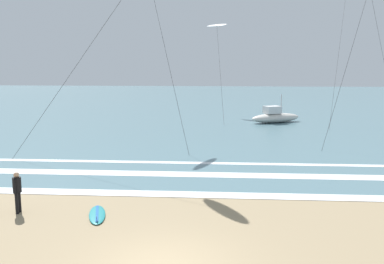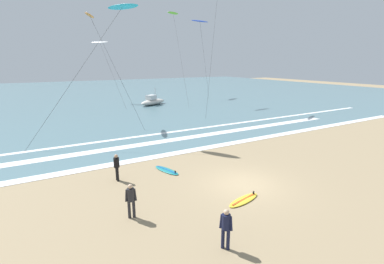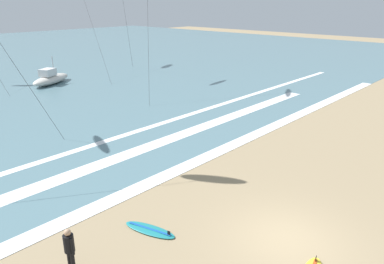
% 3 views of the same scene
% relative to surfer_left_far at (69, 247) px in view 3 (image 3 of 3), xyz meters
% --- Properties ---
extents(ground_plane, '(160.00, 160.00, 0.00)m').
position_rel_surfer_left_far_xyz_m(ground_plane, '(6.05, -4.03, -0.96)').
color(ground_plane, '#9E8763').
extents(wave_foam_shoreline, '(56.92, 0.88, 0.01)m').
position_rel_surfer_left_far_xyz_m(wave_foam_shoreline, '(6.41, 2.73, -0.94)').
color(wave_foam_shoreline, white).
rests_on(wave_foam_shoreline, ocean_surface).
extents(wave_foam_mid_break, '(43.36, 1.04, 0.01)m').
position_rel_surfer_left_far_xyz_m(wave_foam_mid_break, '(4.28, 6.14, -0.94)').
color(wave_foam_mid_break, white).
rests_on(wave_foam_mid_break, ocean_surface).
extents(wave_foam_outer_break, '(59.47, 0.54, 0.01)m').
position_rel_surfer_left_far_xyz_m(wave_foam_outer_break, '(7.84, 8.72, -0.94)').
color(wave_foam_outer_break, white).
rests_on(wave_foam_outer_break, ocean_surface).
extents(surfer_left_far, '(0.32, 0.51, 1.60)m').
position_rel_surfer_left_far_xyz_m(surfer_left_far, '(0.00, 0.00, 0.00)').
color(surfer_left_far, black).
rests_on(surfer_left_far, ground).
extents(surfboard_foreground_flat, '(1.15, 2.18, 0.25)m').
position_rel_surfer_left_far_xyz_m(surfboard_foreground_flat, '(3.08, -0.09, -0.91)').
color(surfboard_foreground_flat, teal).
rests_on(surfboard_foreground_flat, ground).
extents(offshore_boat, '(5.40, 3.90, 2.70)m').
position_rel_surfer_left_far_xyz_m(offshore_boat, '(12.79, 26.27, -0.40)').
color(offshore_boat, beige).
rests_on(offshore_boat, ground).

